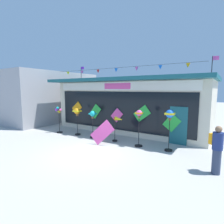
{
  "coord_description": "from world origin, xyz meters",
  "views": [
    {
      "loc": [
        5.24,
        -6.24,
        2.9
      ],
      "look_at": [
        -0.75,
        3.03,
        1.51
      ],
      "focal_mm": 29.23,
      "sensor_mm": 36.0,
      "label": 1
    }
  ],
  "objects_px": {
    "wind_spinner_right": "(139,120)",
    "display_kite_on_ground": "(102,132)",
    "wind_spinner_center_right": "(118,123)",
    "person_near_camera": "(217,149)",
    "wind_spinner_left": "(77,113)",
    "wind_spinner_far_left": "(59,116)",
    "kite_shop_building": "(132,104)",
    "wind_spinner_far_right": "(170,118)",
    "wind_spinner_center_left": "(93,117)"
  },
  "relations": [
    {
      "from": "wind_spinner_right",
      "to": "display_kite_on_ground",
      "type": "distance_m",
      "value": 2.0
    },
    {
      "from": "wind_spinner_far_right",
      "to": "wind_spinner_left",
      "type": "bearing_deg",
      "value": -179.14
    },
    {
      "from": "display_kite_on_ground",
      "to": "wind_spinner_right",
      "type": "bearing_deg",
      "value": 25.27
    },
    {
      "from": "wind_spinner_center_right",
      "to": "wind_spinner_center_left",
      "type": "bearing_deg",
      "value": -175.87
    },
    {
      "from": "wind_spinner_center_left",
      "to": "wind_spinner_right",
      "type": "relative_size",
      "value": 0.87
    },
    {
      "from": "wind_spinner_center_left",
      "to": "wind_spinner_far_right",
      "type": "distance_m",
      "value": 4.47
    },
    {
      "from": "wind_spinner_far_left",
      "to": "wind_spinner_center_left",
      "type": "height_order",
      "value": "wind_spinner_far_left"
    },
    {
      "from": "kite_shop_building",
      "to": "wind_spinner_far_right",
      "type": "height_order",
      "value": "kite_shop_building"
    },
    {
      "from": "wind_spinner_left",
      "to": "wind_spinner_center_right",
      "type": "bearing_deg",
      "value": 1.31
    },
    {
      "from": "wind_spinner_far_left",
      "to": "wind_spinner_center_right",
      "type": "height_order",
      "value": "wind_spinner_far_left"
    },
    {
      "from": "person_near_camera",
      "to": "display_kite_on_ground",
      "type": "xyz_separation_m",
      "value": [
        -5.19,
        0.52,
        -0.22
      ]
    },
    {
      "from": "wind_spinner_far_left",
      "to": "wind_spinner_right",
      "type": "xyz_separation_m",
      "value": [
        5.68,
        0.19,
        0.25
      ]
    },
    {
      "from": "display_kite_on_ground",
      "to": "wind_spinner_far_left",
      "type": "bearing_deg",
      "value": 171.29
    },
    {
      "from": "person_near_camera",
      "to": "wind_spinner_far_right",
      "type": "bearing_deg",
      "value": 96.27
    },
    {
      "from": "kite_shop_building",
      "to": "wind_spinner_center_left",
      "type": "xyz_separation_m",
      "value": [
        -0.84,
        -3.5,
        -0.58
      ]
    },
    {
      "from": "wind_spinner_left",
      "to": "kite_shop_building",
      "type": "bearing_deg",
      "value": 58.25
    },
    {
      "from": "display_kite_on_ground",
      "to": "wind_spinner_center_right",
      "type": "bearing_deg",
      "value": 67.18
    },
    {
      "from": "kite_shop_building",
      "to": "wind_spinner_far_right",
      "type": "distance_m",
      "value": 4.94
    },
    {
      "from": "wind_spinner_far_left",
      "to": "wind_spinner_center_left",
      "type": "relative_size",
      "value": 1.08
    },
    {
      "from": "wind_spinner_right",
      "to": "wind_spinner_center_right",
      "type": "bearing_deg",
      "value": 173.84
    },
    {
      "from": "wind_spinner_far_left",
      "to": "display_kite_on_ground",
      "type": "distance_m",
      "value": 4.05
    },
    {
      "from": "wind_spinner_center_right",
      "to": "wind_spinner_right",
      "type": "distance_m",
      "value": 1.34
    },
    {
      "from": "wind_spinner_far_right",
      "to": "display_kite_on_ground",
      "type": "distance_m",
      "value": 3.43
    },
    {
      "from": "wind_spinner_far_left",
      "to": "display_kite_on_ground",
      "type": "height_order",
      "value": "wind_spinner_far_left"
    },
    {
      "from": "wind_spinner_center_right",
      "to": "person_near_camera",
      "type": "relative_size",
      "value": 0.83
    },
    {
      "from": "wind_spinner_far_left",
      "to": "wind_spinner_right",
      "type": "bearing_deg",
      "value": 1.94
    },
    {
      "from": "wind_spinner_far_right",
      "to": "wind_spinner_center_left",
      "type": "bearing_deg",
      "value": -178.21
    },
    {
      "from": "wind_spinner_far_right",
      "to": "kite_shop_building",
      "type": "bearing_deg",
      "value": 136.99
    },
    {
      "from": "kite_shop_building",
      "to": "display_kite_on_ground",
      "type": "bearing_deg",
      "value": -84.21
    },
    {
      "from": "wind_spinner_left",
      "to": "wind_spinner_far_left",
      "type": "bearing_deg",
      "value": -169.34
    },
    {
      "from": "wind_spinner_right",
      "to": "wind_spinner_center_left",
      "type": "bearing_deg",
      "value": 179.62
    },
    {
      "from": "wind_spinner_left",
      "to": "wind_spinner_far_right",
      "type": "relative_size",
      "value": 0.88
    },
    {
      "from": "wind_spinner_left",
      "to": "wind_spinner_right",
      "type": "relative_size",
      "value": 0.92
    },
    {
      "from": "wind_spinner_far_right",
      "to": "person_near_camera",
      "type": "distance_m",
      "value": 2.6
    },
    {
      "from": "wind_spinner_left",
      "to": "person_near_camera",
      "type": "height_order",
      "value": "wind_spinner_left"
    },
    {
      "from": "wind_spinner_left",
      "to": "wind_spinner_center_left",
      "type": "xyz_separation_m",
      "value": [
        1.29,
        -0.05,
        -0.14
      ]
    },
    {
      "from": "wind_spinner_right",
      "to": "display_kite_on_ground",
      "type": "height_order",
      "value": "wind_spinner_right"
    },
    {
      "from": "wind_spinner_left",
      "to": "wind_spinner_center_left",
      "type": "height_order",
      "value": "wind_spinner_left"
    },
    {
      "from": "wind_spinner_left",
      "to": "display_kite_on_ground",
      "type": "xyz_separation_m",
      "value": [
        2.57,
        -0.87,
        -0.71
      ]
    },
    {
      "from": "wind_spinner_far_left",
      "to": "display_kite_on_ground",
      "type": "relative_size",
      "value": 1.41
    },
    {
      "from": "kite_shop_building",
      "to": "wind_spinner_center_right",
      "type": "xyz_separation_m",
      "value": [
        0.83,
        -3.38,
        -0.74
      ]
    },
    {
      "from": "wind_spinner_center_right",
      "to": "person_near_camera",
      "type": "xyz_separation_m",
      "value": [
        4.79,
        -1.46,
        -0.19
      ]
    },
    {
      "from": "wind_spinner_far_right",
      "to": "person_near_camera",
      "type": "height_order",
      "value": "wind_spinner_far_right"
    },
    {
      "from": "kite_shop_building",
      "to": "wind_spinner_left",
      "type": "relative_size",
      "value": 6.23
    },
    {
      "from": "display_kite_on_ground",
      "to": "wind_spinner_far_right",
      "type": "bearing_deg",
      "value": 16.85
    },
    {
      "from": "wind_spinner_center_left",
      "to": "display_kite_on_ground",
      "type": "height_order",
      "value": "wind_spinner_center_left"
    },
    {
      "from": "wind_spinner_far_left",
      "to": "kite_shop_building",
      "type": "bearing_deg",
      "value": 46.38
    },
    {
      "from": "wind_spinner_center_left",
      "to": "wind_spinner_far_right",
      "type": "bearing_deg",
      "value": 1.79
    },
    {
      "from": "kite_shop_building",
      "to": "wind_spinner_right",
      "type": "height_order",
      "value": "kite_shop_building"
    },
    {
      "from": "wind_spinner_center_left",
      "to": "wind_spinner_center_right",
      "type": "relative_size",
      "value": 1.17
    }
  ]
}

